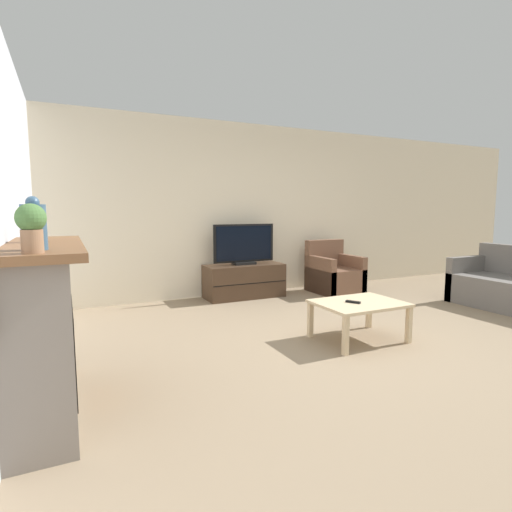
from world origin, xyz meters
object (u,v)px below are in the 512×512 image
object	(u,v)px
potted_plant	(31,225)
remote	(353,302)
tv_stand	(244,281)
armchair	(334,275)
mantel_clock	(40,231)
fireplace	(42,327)
coffee_table	(359,307)
mantel_vase_left	(34,225)
tv	(244,246)

from	to	relation	value
potted_plant	remote	distance (m)	3.04
tv_stand	armchair	xyz separation A→B (m)	(1.50, -0.27, 0.02)
mantel_clock	tv_stand	size ratio (longest dim) A/B	0.12
fireplace	coffee_table	xyz separation A→B (m)	(2.88, 0.24, -0.22)
mantel_vase_left	remote	bearing A→B (deg)	13.98
mantel_clock	tv	size ratio (longest dim) A/B	0.15
mantel_clock	coffee_table	world-z (taller)	mantel_clock
fireplace	mantel_clock	distance (m)	0.65
armchair	remote	size ratio (longest dim) A/B	5.66
fireplace	coffee_table	distance (m)	2.89
fireplace	mantel_clock	world-z (taller)	mantel_clock
mantel_vase_left	coffee_table	distance (m)	3.08
fireplace	potted_plant	distance (m)	0.95
remote	potted_plant	bearing A→B (deg)	166.64
mantel_clock	tv_stand	bearing A→B (deg)	43.48
potted_plant	tv_stand	distance (m)	4.31
potted_plant	armchair	world-z (taller)	potted_plant
tv	coffee_table	world-z (taller)	tv
fireplace	mantel_clock	bearing A→B (deg)	83.35
mantel_vase_left	coffee_table	world-z (taller)	mantel_vase_left
armchair	coffee_table	xyz separation A→B (m)	(-1.25, -2.12, 0.08)
tv_stand	remote	bearing A→B (deg)	-86.23
mantel_vase_left	remote	size ratio (longest dim) A/B	1.96
armchair	remote	bearing A→B (deg)	-122.15
tv_stand	armchair	size ratio (longest dim) A/B	1.44
coffee_table	fireplace	bearing A→B (deg)	-175.15
armchair	coffee_table	world-z (taller)	armchair
tv	remote	distance (m)	2.43
tv_stand	tv	world-z (taller)	tv
mantel_vase_left	armchair	distance (m)	5.08
mantel_vase_left	coffee_table	bearing A→B (deg)	13.72
tv_stand	mantel_vase_left	bearing A→B (deg)	-130.30
tv	coffee_table	xyz separation A→B (m)	(0.24, -2.39, -0.45)
potted_plant	armchair	bearing A→B (deg)	36.19
fireplace	mantel_clock	size ratio (longest dim) A/B	10.08
coffee_table	remote	xyz separation A→B (m)	(-0.08, -0.01, 0.06)
tv	potted_plant	bearing A→B (deg)	-128.65
fireplace	potted_plant	size ratio (longest dim) A/B	6.02
tv_stand	armchair	distance (m)	1.52
coffee_table	mantel_vase_left	bearing A→B (deg)	-166.28
mantel_vase_left	coffee_table	xyz separation A→B (m)	(2.86, 0.70, -0.91)
armchair	tv	bearing A→B (deg)	170.01
mantel_vase_left	potted_plant	size ratio (longest dim) A/B	1.17
fireplace	armchair	size ratio (longest dim) A/B	1.79
armchair	tv_stand	bearing A→B (deg)	169.93
armchair	fireplace	bearing A→B (deg)	-150.19
fireplace	mantel_vase_left	size ratio (longest dim) A/B	5.16
potted_plant	remote	xyz separation A→B (m)	(2.77, 0.88, -0.86)
armchair	remote	world-z (taller)	armchair
tv_stand	coffee_table	xyz separation A→B (m)	(0.24, -2.39, 0.10)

